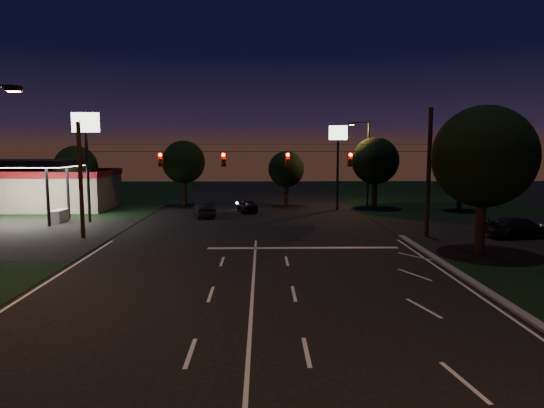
{
  "coord_description": "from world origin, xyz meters",
  "views": [
    {
      "loc": [
        0.43,
        -18.37,
        6.35
      ],
      "look_at": [
        1.01,
        9.76,
        3.0
      ],
      "focal_mm": 32.0,
      "sensor_mm": 36.0,
      "label": 1
    }
  ],
  "objects_px": {
    "tree_right_near": "(483,158)",
    "car_cross": "(521,228)",
    "car_oncoming_a": "(247,206)",
    "car_oncoming_b": "(204,209)",
    "utility_pole_right": "(426,237)"
  },
  "relations": [
    {
      "from": "tree_right_near",
      "to": "car_oncoming_a",
      "type": "bearing_deg",
      "value": 128.6
    },
    {
      "from": "utility_pole_right",
      "to": "car_cross",
      "type": "distance_m",
      "value": 6.51
    },
    {
      "from": "tree_right_near",
      "to": "car_cross",
      "type": "height_order",
      "value": "tree_right_near"
    },
    {
      "from": "tree_right_near",
      "to": "car_oncoming_b",
      "type": "xyz_separation_m",
      "value": [
        -18.38,
        15.13,
        -4.96
      ]
    },
    {
      "from": "car_oncoming_a",
      "to": "tree_right_near",
      "type": "bearing_deg",
      "value": 113.25
    },
    {
      "from": "tree_right_near",
      "to": "car_cross",
      "type": "relative_size",
      "value": 1.76
    },
    {
      "from": "tree_right_near",
      "to": "utility_pole_right",
      "type": "bearing_deg",
      "value": 107.53
    },
    {
      "from": "car_oncoming_a",
      "to": "car_cross",
      "type": "bearing_deg",
      "value": 129.32
    },
    {
      "from": "utility_pole_right",
      "to": "car_cross",
      "type": "relative_size",
      "value": 1.81
    },
    {
      "from": "utility_pole_right",
      "to": "tree_right_near",
      "type": "xyz_separation_m",
      "value": [
        1.53,
        -4.83,
        5.68
      ]
    },
    {
      "from": "tree_right_near",
      "to": "car_oncoming_a",
      "type": "xyz_separation_m",
      "value": [
        -14.53,
        18.2,
        -5.06
      ]
    },
    {
      "from": "tree_right_near",
      "to": "car_cross",
      "type": "xyz_separation_m",
      "value": [
        4.92,
        4.41,
        -4.95
      ]
    },
    {
      "from": "car_oncoming_a",
      "to": "car_oncoming_b",
      "type": "relative_size",
      "value": 0.83
    },
    {
      "from": "car_oncoming_a",
      "to": "car_cross",
      "type": "height_order",
      "value": "car_cross"
    },
    {
      "from": "utility_pole_right",
      "to": "car_oncoming_b",
      "type": "xyz_separation_m",
      "value": [
        -16.85,
        10.29,
        0.72
      ]
    }
  ]
}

